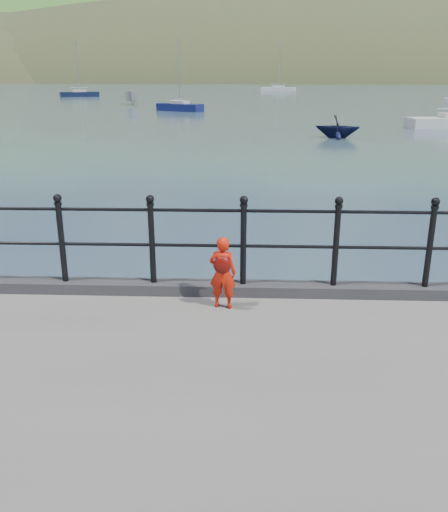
{
  "coord_description": "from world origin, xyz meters",
  "views": [
    {
      "loc": [
        0.62,
        -6.88,
        3.85
      ],
      "look_at": [
        0.35,
        -0.2,
        1.55
      ],
      "focal_mm": 38.0,
      "sensor_mm": 36.0,
      "label": 1
    }
  ],
  "objects_px": {
    "launch_navy": "(338,127)",
    "sailboat_left": "(80,94)",
    "sailboat_deep": "(278,89)",
    "railing": "(197,235)",
    "launch_white": "(132,97)",
    "sailboat_port": "(180,107)",
    "child": "(223,272)"
  },
  "relations": [
    {
      "from": "launch_white",
      "to": "sailboat_deep",
      "type": "relative_size",
      "value": 0.47
    },
    {
      "from": "launch_white",
      "to": "sailboat_port",
      "type": "relative_size",
      "value": 0.63
    },
    {
      "from": "sailboat_left",
      "to": "sailboat_port",
      "type": "bearing_deg",
      "value": -81.11
    },
    {
      "from": "launch_navy",
      "to": "launch_white",
      "type": "bearing_deg",
      "value": 42.79
    },
    {
      "from": "launch_navy",
      "to": "sailboat_left",
      "type": "height_order",
      "value": "sailboat_left"
    },
    {
      "from": "launch_navy",
      "to": "sailboat_deep",
      "type": "bearing_deg",
      "value": 11.92
    },
    {
      "from": "launch_white",
      "to": "child",
      "type": "bearing_deg",
      "value": -87.09
    },
    {
      "from": "launch_white",
      "to": "sailboat_port",
      "type": "xyz_separation_m",
      "value": [
        6.71,
        -10.01,
        -0.52
      ]
    },
    {
      "from": "child",
      "to": "launch_navy",
      "type": "xyz_separation_m",
      "value": [
        5.67,
        26.76,
        -0.81
      ]
    },
    {
      "from": "launch_white",
      "to": "sailboat_deep",
      "type": "bearing_deg",
      "value": 55.99
    },
    {
      "from": "railing",
      "to": "launch_navy",
      "type": "distance_m",
      "value": 27.02
    },
    {
      "from": "launch_navy",
      "to": "sailboat_left",
      "type": "bearing_deg",
      "value": 43.32
    },
    {
      "from": "child",
      "to": "sailboat_left",
      "type": "height_order",
      "value": "sailboat_left"
    },
    {
      "from": "railing",
      "to": "child",
      "type": "relative_size",
      "value": 19.49
    },
    {
      "from": "railing",
      "to": "launch_navy",
      "type": "xyz_separation_m",
      "value": [
        6.02,
        26.31,
        -1.16
      ]
    },
    {
      "from": "sailboat_port",
      "to": "sailboat_deep",
      "type": "xyz_separation_m",
      "value": [
        12.47,
        52.31,
        0.0
      ]
    },
    {
      "from": "child",
      "to": "sailboat_port",
      "type": "distance_m",
      "value": 48.9
    },
    {
      "from": "sailboat_deep",
      "to": "railing",
      "type": "bearing_deg",
      "value": -81.38
    },
    {
      "from": "launch_white",
      "to": "railing",
      "type": "bearing_deg",
      "value": -87.32
    },
    {
      "from": "sailboat_port",
      "to": "launch_navy",
      "type": "bearing_deg",
      "value": -32.36
    },
    {
      "from": "launch_white",
      "to": "sailboat_port",
      "type": "height_order",
      "value": "sailboat_port"
    },
    {
      "from": "launch_navy",
      "to": "sailboat_deep",
      "type": "xyz_separation_m",
      "value": [
        0.51,
        74.03,
        -0.33
      ]
    },
    {
      "from": "launch_navy",
      "to": "sailboat_port",
      "type": "height_order",
      "value": "sailboat_port"
    },
    {
      "from": "sailboat_port",
      "to": "sailboat_left",
      "type": "bearing_deg",
      "value": 151.36
    },
    {
      "from": "railing",
      "to": "sailboat_left",
      "type": "distance_m",
      "value": 81.0
    },
    {
      "from": "railing",
      "to": "sailboat_deep",
      "type": "relative_size",
      "value": 1.93
    },
    {
      "from": "launch_navy",
      "to": "sailboat_port",
      "type": "relative_size",
      "value": 0.36
    },
    {
      "from": "railing",
      "to": "sailboat_deep",
      "type": "bearing_deg",
      "value": 86.28
    },
    {
      "from": "launch_white",
      "to": "sailboat_port",
      "type": "distance_m",
      "value": 12.06
    },
    {
      "from": "railing",
      "to": "sailboat_port",
      "type": "relative_size",
      "value": 2.57
    },
    {
      "from": "railing",
      "to": "child",
      "type": "height_order",
      "value": "railing"
    },
    {
      "from": "child",
      "to": "sailboat_deep",
      "type": "bearing_deg",
      "value": -83.62
    }
  ]
}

